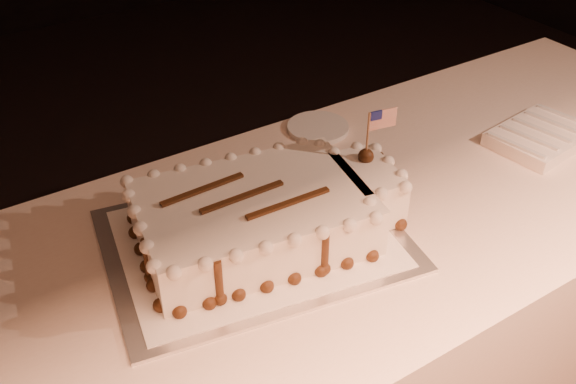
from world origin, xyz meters
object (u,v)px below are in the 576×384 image
cake_board (254,240)px  napkin_stack (540,137)px  banquet_table (314,342)px  side_plate (318,128)px  sheet_cake (268,214)px

cake_board → napkin_stack: bearing=6.2°
banquet_table → side_plate: size_ratio=15.19×
banquet_table → napkin_stack: size_ratio=9.22×
banquet_table → cake_board: (-0.14, 0.02, 0.38)m
napkin_stack → side_plate: napkin_stack is taller
banquet_table → sheet_cake: size_ratio=4.19×
sheet_cake → napkin_stack: size_ratio=2.20×
sheet_cake → banquet_table: bearing=-5.4°
sheet_cake → napkin_stack: 0.76m
cake_board → side_plate: (0.36, 0.29, 0.00)m
sheet_cake → napkin_stack: (0.76, -0.05, -0.05)m
sheet_cake → cake_board: bearing=170.3°
side_plate → cake_board: bearing=-140.7°
side_plate → banquet_table: bearing=-124.7°
banquet_table → cake_board: cake_board is taller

